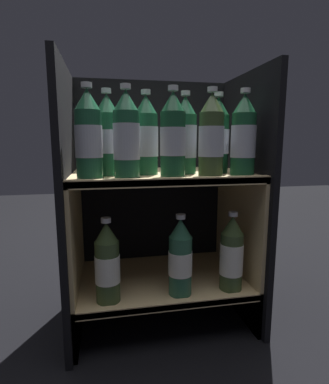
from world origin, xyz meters
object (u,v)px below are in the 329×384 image
at_px(bottle_upper_front_0, 89,137).
at_px(bottle_upper_back_1, 146,137).
at_px(bottle_upper_front_3, 211,137).
at_px(bottle_upper_back_3, 218,137).
at_px(bottle_upper_front_2, 173,137).
at_px(bottle_lower_front_1, 180,258).
at_px(bottle_upper_front_4, 243,137).
at_px(bottle_upper_back_2, 185,138).
at_px(bottle_upper_front_1, 127,137).
at_px(bottle_lower_front_2, 232,255).
at_px(bottle_upper_back_0, 108,137).
at_px(bottle_lower_front_0, 107,264).

height_order(bottle_upper_front_0, bottle_upper_back_1, same).
height_order(bottle_upper_front_0, bottle_upper_front_3, same).
relative_size(bottle_upper_front_0, bottle_upper_back_3, 1.00).
bearing_deg(bottle_upper_front_2, bottle_lower_front_1, 0.00).
relative_size(bottle_upper_front_0, bottle_upper_front_4, 1.00).
xyz_separation_m(bottle_upper_back_2, bottle_upper_back_3, (0.11, 0.00, 0.00)).
height_order(bottle_upper_front_1, bottle_lower_front_2, bottle_upper_front_1).
relative_size(bottle_upper_front_0, bottle_upper_back_2, 1.00).
height_order(bottle_upper_back_0, bottle_upper_back_3, same).
bearing_deg(bottle_upper_front_3, bottle_upper_front_2, 180.00).
bearing_deg(bottle_lower_front_1, bottle_upper_front_1, 180.00).
height_order(bottle_upper_front_4, bottle_lower_front_2, bottle_upper_front_4).
distance_m(bottle_upper_front_1, bottle_lower_front_0, 0.38).
bearing_deg(bottle_upper_front_1, bottle_upper_back_2, 23.26).
distance_m(bottle_upper_back_2, bottle_lower_front_0, 0.46).
xyz_separation_m(bottle_upper_front_4, bottle_lower_front_2, (-0.02, 0.00, -0.37)).
bearing_deg(bottle_upper_back_0, bottle_lower_front_2, -12.22).
distance_m(bottle_upper_front_0, bottle_lower_front_1, 0.46).
xyz_separation_m(bottle_upper_back_3, bottle_lower_front_1, (-0.14, -0.08, -0.37)).
bearing_deg(bottle_upper_front_2, bottle_upper_back_3, 26.16).
bearing_deg(bottle_upper_front_2, bottle_upper_back_0, 156.00).
xyz_separation_m(bottle_upper_front_1, bottle_upper_back_0, (-0.05, 0.08, 0.00)).
distance_m(bottle_upper_front_1, bottle_lower_front_1, 0.41).
xyz_separation_m(bottle_upper_front_4, bottle_upper_back_2, (-0.16, 0.08, -0.00)).
distance_m(bottle_upper_front_4, bottle_lower_front_2, 0.38).
relative_size(bottle_upper_front_1, bottle_lower_front_2, 1.00).
height_order(bottle_upper_front_4, bottle_upper_back_2, same).
bearing_deg(bottle_upper_front_4, bottle_lower_front_0, 180.00).
relative_size(bottle_upper_front_4, bottle_upper_back_0, 1.00).
bearing_deg(bottle_upper_back_1, bottle_lower_front_1, -41.85).
bearing_deg(bottle_upper_front_1, bottle_upper_front_0, 180.00).
distance_m(bottle_upper_front_2, bottle_upper_front_3, 0.12).
relative_size(bottle_lower_front_0, bottle_lower_front_1, 1.00).
relative_size(bottle_upper_front_0, bottle_lower_front_2, 1.00).
distance_m(bottle_upper_front_4, bottle_lower_front_1, 0.42).
bearing_deg(bottle_upper_front_4, bottle_lower_front_1, 180.00).
relative_size(bottle_upper_front_0, bottle_upper_front_1, 1.00).
bearing_deg(bottle_lower_front_0, bottle_upper_front_2, -0.00).
bearing_deg(bottle_upper_front_3, bottle_upper_front_1, 180.00).
relative_size(bottle_upper_front_1, bottle_upper_front_4, 1.00).
distance_m(bottle_upper_back_0, bottle_lower_front_2, 0.54).
xyz_separation_m(bottle_upper_front_3, bottle_upper_back_3, (0.05, 0.08, 0.00)).
relative_size(bottle_upper_front_2, bottle_upper_front_4, 1.00).
bearing_deg(bottle_upper_back_0, bottle_lower_front_1, -21.39).
bearing_deg(bottle_upper_front_0, bottle_upper_back_3, 11.51).
bearing_deg(bottle_upper_front_1, bottle_upper_front_4, -0.00).
distance_m(bottle_upper_back_0, bottle_upper_back_3, 0.35).
height_order(bottle_upper_front_0, bottle_upper_back_2, same).
height_order(bottle_upper_front_1, bottle_upper_front_4, same).
relative_size(bottle_upper_front_2, bottle_upper_back_3, 1.00).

